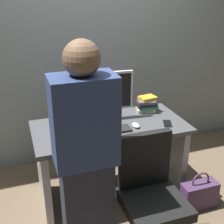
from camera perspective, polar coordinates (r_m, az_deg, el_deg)
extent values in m
plane|color=brown|center=(3.09, -0.31, -15.03)|extent=(9.00, 9.00, 0.00)
cube|color=gray|center=(3.25, -5.30, 15.87)|extent=(6.40, 0.10, 3.00)
cube|color=#4C4C51|center=(2.70, -0.35, -2.92)|extent=(1.38, 0.68, 0.04)
cube|color=#B2B2B7|center=(2.78, -13.01, -11.61)|extent=(0.06, 0.60, 0.70)
cube|color=#B2B2B7|center=(3.11, 10.84, -7.33)|extent=(0.06, 0.60, 0.70)
cube|color=black|center=(2.26, 8.06, -17.05)|extent=(0.44, 0.44, 0.08)
cube|color=black|center=(2.24, 6.24, -9.04)|extent=(0.40, 0.06, 0.44)
cube|color=#262838|center=(2.23, -4.63, -18.64)|extent=(0.34, 0.20, 0.85)
cube|color=navy|center=(1.83, -5.34, -1.75)|extent=(0.40, 0.24, 0.58)
sphere|color=brown|center=(1.71, -5.83, 10.17)|extent=(0.22, 0.22, 0.22)
cube|color=silver|center=(2.81, -1.48, -1.21)|extent=(0.21, 0.15, 0.02)
cube|color=silver|center=(2.79, -1.49, -0.31)|extent=(0.04, 0.03, 0.08)
cube|color=silver|center=(2.71, -1.54, 3.96)|extent=(0.54, 0.07, 0.36)
cube|color=black|center=(2.70, -1.41, 3.85)|extent=(0.50, 0.04, 0.32)
cube|color=#262626|center=(2.57, -1.03, -3.64)|extent=(0.43, 0.14, 0.02)
ellipsoid|color=white|center=(2.66, 4.59, -2.55)|extent=(0.06, 0.10, 0.03)
cylinder|color=#D84C3F|center=(2.47, -9.15, -4.15)|extent=(0.08, 0.08, 0.09)
cylinder|color=#3372B2|center=(2.68, -10.45, -2.05)|extent=(0.07, 0.07, 0.08)
cube|color=beige|center=(2.99, 6.48, 0.40)|extent=(0.19, 0.14, 0.03)
cube|color=#338C59|center=(2.98, 6.91, 1.00)|extent=(0.17, 0.13, 0.03)
cube|color=black|center=(2.98, 6.55, 1.62)|extent=(0.20, 0.16, 0.03)
cube|color=#594C72|center=(2.96, 6.58, 2.09)|extent=(0.20, 0.19, 0.03)
cube|color=gold|center=(2.95, 6.82, 2.65)|extent=(0.17, 0.14, 0.03)
cube|color=black|center=(2.76, 10.55, -2.18)|extent=(0.12, 0.16, 0.01)
cube|color=#4C3356|center=(2.95, 16.24, -15.04)|extent=(0.34, 0.14, 0.26)
torus|color=#4C3356|center=(2.85, 16.61, -12.51)|extent=(0.18, 0.02, 0.18)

